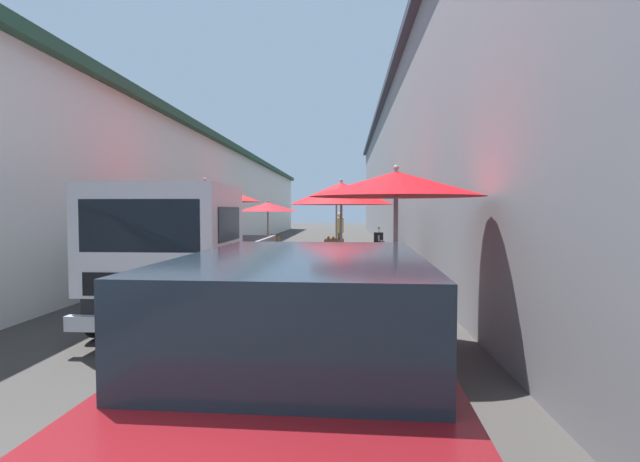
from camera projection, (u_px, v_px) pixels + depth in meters
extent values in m
plane|color=#3D3A38|center=(295.00, 264.00, 14.86)|extent=(90.00, 90.00, 0.00)
cube|color=silver|center=(120.00, 198.00, 17.40)|extent=(49.50, 7.00, 4.34)
cube|color=#284C38|center=(119.00, 137.00, 17.29)|extent=(49.80, 7.50, 0.24)
cube|color=gray|center=(493.00, 166.00, 16.56)|extent=(49.50, 7.00, 6.58)
cube|color=#383D4C|center=(495.00, 69.00, 16.41)|extent=(49.80, 7.50, 0.24)
cylinder|color=#9E9EA3|center=(336.00, 226.00, 15.18)|extent=(0.06, 0.06, 2.38)
cone|color=#D84C14|center=(336.00, 196.00, 15.14)|extent=(2.21, 2.21, 0.35)
sphere|color=#9E9EA3|center=(336.00, 189.00, 15.13)|extent=(0.07, 0.07, 0.07)
cube|color=brown|center=(334.00, 251.00, 15.27)|extent=(0.78, 0.63, 0.76)
sphere|color=orange|center=(333.00, 238.00, 15.28)|extent=(0.09, 0.09, 0.09)
sphere|color=orange|center=(339.00, 238.00, 15.28)|extent=(0.09, 0.09, 0.09)
sphere|color=orange|center=(329.00, 238.00, 15.46)|extent=(0.09, 0.09, 0.09)
sphere|color=orange|center=(340.00, 238.00, 15.40)|extent=(0.09, 0.09, 0.09)
sphere|color=orange|center=(340.00, 236.00, 15.24)|extent=(0.09, 0.09, 0.09)
cylinder|color=#9E9EA3|center=(268.00, 229.00, 17.27)|extent=(0.06, 0.06, 2.01)
cone|color=red|center=(268.00, 207.00, 17.23)|extent=(2.27, 2.27, 0.34)
sphere|color=#9E9EA3|center=(268.00, 201.00, 17.22)|extent=(0.07, 0.07, 0.07)
cube|color=olive|center=(271.00, 246.00, 17.21)|extent=(0.77, 0.57, 0.75)
sphere|color=orange|center=(272.00, 235.00, 17.26)|extent=(0.09, 0.09, 0.09)
sphere|color=orange|center=(267.00, 235.00, 16.95)|extent=(0.09, 0.09, 0.09)
sphere|color=orange|center=(268.00, 235.00, 17.26)|extent=(0.09, 0.09, 0.09)
cylinder|color=#9E9EA3|center=(206.00, 235.00, 10.09)|extent=(0.06, 0.06, 2.36)
cone|color=red|center=(205.00, 191.00, 10.04)|extent=(2.41, 2.41, 0.45)
sphere|color=#9E9EA3|center=(205.00, 179.00, 10.03)|extent=(0.07, 0.07, 0.07)
cube|color=olive|center=(201.00, 272.00, 9.90)|extent=(0.84, 0.58, 0.83)
sphere|color=orange|center=(197.00, 249.00, 10.12)|extent=(0.09, 0.09, 0.09)
sphere|color=orange|center=(200.00, 251.00, 9.80)|extent=(0.09, 0.09, 0.09)
sphere|color=orange|center=(199.00, 251.00, 9.72)|extent=(0.09, 0.09, 0.09)
sphere|color=orange|center=(210.00, 250.00, 10.00)|extent=(0.09, 0.09, 0.09)
sphere|color=orange|center=(210.00, 250.00, 10.03)|extent=(0.09, 0.09, 0.09)
sphere|color=orange|center=(197.00, 248.00, 9.96)|extent=(0.09, 0.09, 0.09)
cylinder|color=#9E9EA3|center=(341.00, 235.00, 10.37)|extent=(0.06, 0.06, 2.35)
cone|color=red|center=(341.00, 193.00, 10.33)|extent=(2.33, 2.33, 0.50)
sphere|color=#9E9EA3|center=(341.00, 180.00, 10.32)|extent=(0.07, 0.07, 0.07)
cube|color=brown|center=(334.00, 272.00, 10.23)|extent=(0.81, 0.59, 0.74)
sphere|color=orange|center=(333.00, 254.00, 10.06)|extent=(0.09, 0.09, 0.09)
sphere|color=orange|center=(330.00, 252.00, 10.46)|extent=(0.09, 0.09, 0.09)
sphere|color=orange|center=(337.00, 253.00, 10.19)|extent=(0.09, 0.09, 0.09)
sphere|color=orange|center=(338.00, 250.00, 10.39)|extent=(0.09, 0.09, 0.09)
sphere|color=orange|center=(335.00, 253.00, 10.20)|extent=(0.09, 0.09, 0.09)
cylinder|color=#9E9EA3|center=(395.00, 262.00, 5.69)|extent=(0.06, 0.06, 2.21)
cone|color=red|center=(396.00, 184.00, 5.65)|extent=(2.12, 2.12, 0.31)
sphere|color=#9E9EA3|center=(396.00, 168.00, 5.64)|extent=(0.07, 0.07, 0.07)
cube|color=#9E7547|center=(398.00, 318.00, 5.96)|extent=(0.87, 0.78, 0.71)
sphere|color=orange|center=(413.00, 283.00, 6.23)|extent=(0.09, 0.09, 0.09)
sphere|color=orange|center=(412.00, 288.00, 5.86)|extent=(0.09, 0.09, 0.09)
sphere|color=orange|center=(382.00, 285.00, 6.08)|extent=(0.09, 0.09, 0.09)
sphere|color=orange|center=(391.00, 289.00, 5.75)|extent=(0.09, 0.09, 0.09)
sphere|color=orange|center=(419.00, 286.00, 5.98)|extent=(0.09, 0.09, 0.09)
sphere|color=orange|center=(383.00, 285.00, 5.69)|extent=(0.09, 0.09, 0.09)
cube|color=#600F14|center=(307.00, 377.00, 3.25)|extent=(3.96, 1.85, 0.64)
cube|color=#19232D|center=(305.00, 296.00, 3.08)|extent=(2.39, 1.59, 0.56)
cube|color=black|center=(327.00, 335.00, 5.16)|extent=(0.16, 1.65, 0.20)
cube|color=silver|center=(276.00, 308.00, 5.22)|extent=(0.07, 0.24, 0.14)
cube|color=silver|center=(380.00, 311.00, 5.12)|extent=(0.07, 0.24, 0.14)
cylinder|color=black|center=(238.00, 353.00, 4.66)|extent=(0.61, 0.22, 0.60)
cylinder|color=black|center=(411.00, 358.00, 4.51)|extent=(0.61, 0.22, 0.60)
cube|color=black|center=(204.00, 283.00, 7.88)|extent=(4.81, 1.51, 0.36)
cube|color=silver|center=(165.00, 237.00, 6.22)|extent=(1.55, 1.76, 1.40)
cube|color=#19232D|center=(140.00, 226.00, 5.47)|extent=(0.07, 1.47, 0.63)
cube|color=#19232D|center=(165.00, 224.00, 6.21)|extent=(1.06, 1.78, 0.45)
cube|color=black|center=(141.00, 284.00, 5.49)|extent=(0.07, 1.40, 0.28)
cube|color=silver|center=(138.00, 324.00, 5.44)|extent=(0.13, 1.75, 0.18)
cube|color=gray|center=(261.00, 253.00, 8.63)|extent=(3.16, 0.08, 0.50)
cube|color=gray|center=(175.00, 253.00, 8.73)|extent=(3.16, 0.08, 0.50)
cube|color=gray|center=(237.00, 246.00, 10.23)|extent=(0.07, 1.65, 0.50)
cylinder|color=black|center=(230.00, 313.00, 6.21)|extent=(0.72, 0.23, 0.72)
cylinder|color=black|center=(104.00, 311.00, 6.32)|extent=(0.72, 0.23, 0.72)
cylinder|color=black|center=(270.00, 279.00, 9.27)|extent=(0.72, 0.23, 0.72)
cylinder|color=black|center=(184.00, 278.00, 9.38)|extent=(0.72, 0.23, 0.72)
cylinder|color=#665B4C|center=(339.00, 243.00, 18.72)|extent=(0.14, 0.14, 0.80)
cylinder|color=#665B4C|center=(340.00, 242.00, 18.88)|extent=(0.14, 0.14, 0.80)
cube|color=#D8C666|center=(340.00, 225.00, 18.77)|extent=(0.50, 0.32, 0.60)
sphere|color=#A57A5B|center=(340.00, 215.00, 18.75)|extent=(0.22, 0.22, 0.22)
cylinder|color=#D8C666|center=(338.00, 225.00, 18.50)|extent=(0.08, 0.08, 0.54)
cylinder|color=#D8C666|center=(342.00, 224.00, 19.03)|extent=(0.08, 0.08, 0.54)
cylinder|color=navy|center=(106.00, 281.00, 8.76)|extent=(0.14, 0.14, 0.80)
cylinder|color=navy|center=(115.00, 280.00, 8.89)|extent=(0.14, 0.14, 0.80)
cube|color=#4C8C59|center=(110.00, 244.00, 8.79)|extent=(0.50, 0.43, 0.60)
sphere|color=tan|center=(109.00, 222.00, 8.77)|extent=(0.22, 0.22, 0.22)
cylinder|color=#4C8C59|center=(95.00, 243.00, 8.57)|extent=(0.08, 0.08, 0.54)
cylinder|color=#4C8C59|center=(124.00, 241.00, 9.01)|extent=(0.08, 0.08, 0.54)
cylinder|color=black|center=(378.00, 253.00, 16.18)|extent=(0.44, 0.10, 0.44)
cylinder|color=black|center=(382.00, 257.00, 14.93)|extent=(0.44, 0.12, 0.44)
cube|color=black|center=(380.00, 254.00, 15.51)|extent=(0.91, 0.31, 0.08)
ellipsoid|color=black|center=(381.00, 243.00, 15.19)|extent=(0.57, 0.28, 0.20)
cube|color=black|center=(378.00, 240.00, 16.11)|extent=(0.15, 0.32, 0.56)
cylinder|color=silver|center=(379.00, 238.00, 16.04)|extent=(0.28, 0.07, 0.68)
cylinder|color=black|center=(379.00, 228.00, 15.94)|extent=(0.55, 0.05, 0.04)
cylinder|color=red|center=(265.00, 255.00, 13.42)|extent=(0.30, 0.30, 0.03)
cylinder|color=red|center=(266.00, 262.00, 13.54)|extent=(0.04, 0.04, 0.42)
cylinder|color=red|center=(262.00, 262.00, 13.44)|extent=(0.04, 0.04, 0.42)
cylinder|color=red|center=(265.00, 263.00, 13.32)|extent=(0.04, 0.04, 0.42)
cylinder|color=red|center=(269.00, 262.00, 13.42)|extent=(0.04, 0.04, 0.42)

